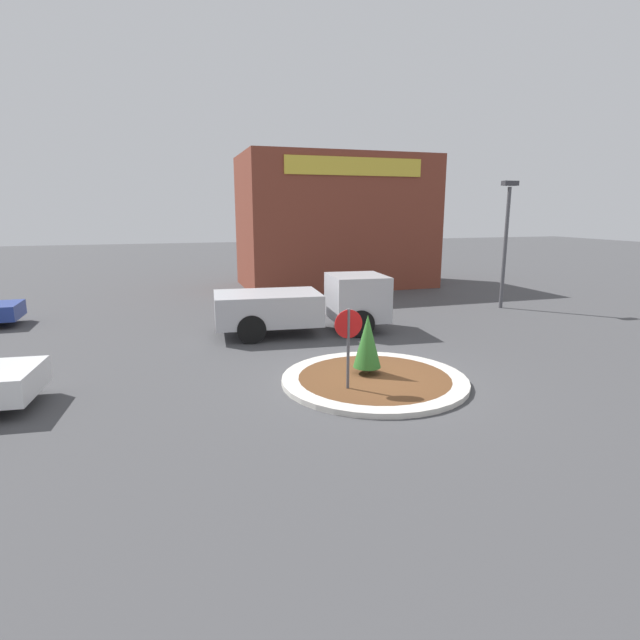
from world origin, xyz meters
name	(u,v)px	position (x,y,z in m)	size (l,w,h in m)	color
ground_plane	(374,382)	(0.00, 0.00, 0.00)	(120.00, 120.00, 0.00)	#474749
traffic_island	(374,380)	(0.00, 0.00, 0.07)	(4.70, 4.70, 0.13)	beige
stop_sign	(348,336)	(-0.93, -0.55, 1.41)	(0.68, 0.07, 2.05)	#4C4C51
island_shrub	(367,341)	(-0.07, 0.34, 1.00)	(0.72, 0.72, 1.55)	brown
utility_truck	(307,304)	(-0.17, 5.61, 1.04)	(6.17, 2.82, 2.02)	#B2B2B7
storefront_building	(335,222)	(4.67, 16.50, 3.64)	(10.55, 6.07, 7.27)	brown
light_pole	(506,234)	(9.43, 7.51, 3.29)	(0.70, 0.30, 5.51)	#4C4C51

